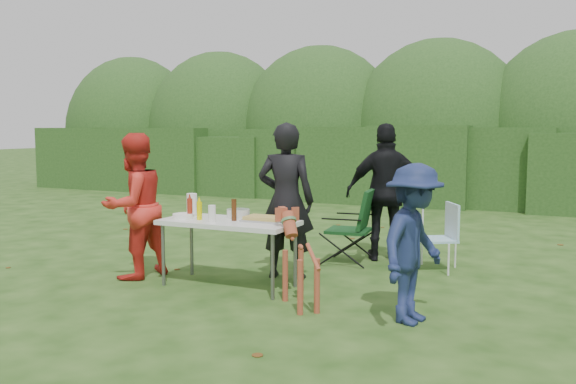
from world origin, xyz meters
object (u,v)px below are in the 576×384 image
at_px(dog, 301,261).
at_px(mustard_bottle, 199,211).
at_px(camping_chair, 348,226).
at_px(beer_bottle, 234,210).
at_px(person_red_jacket, 134,206).
at_px(child, 414,244).
at_px(lawn_chair, 435,236).
at_px(folding_table, 229,225).
at_px(ketchup_bottle, 190,208).
at_px(person_black_puffy, 387,192).
at_px(person_cook, 286,201).
at_px(paper_towel_roll, 192,205).

bearing_deg(dog, mustard_bottle, 35.45).
xyz_separation_m(camping_chair, beer_bottle, (-0.74, -1.66, 0.37)).
distance_m(dog, camping_chair, 2.06).
xyz_separation_m(person_red_jacket, child, (3.36, -0.28, -0.13)).
bearing_deg(dog, lawn_chair, -64.56).
relative_size(folding_table, person_red_jacket, 0.88).
bearing_deg(mustard_bottle, child, -6.91).
bearing_deg(ketchup_bottle, person_black_puffy, 51.02).
bearing_deg(ketchup_bottle, person_red_jacket, -173.39).
distance_m(person_cook, paper_towel_roll, 1.09).
distance_m(person_black_puffy, paper_towel_roll, 2.62).
relative_size(child, camping_chair, 1.47).
relative_size(folding_table, beer_bottle, 6.25).
xyz_separation_m(person_cook, paper_towel_roll, (-0.97, -0.50, -0.04)).
relative_size(child, dog, 1.51).
xyz_separation_m(lawn_chair, ketchup_bottle, (-2.40, -1.78, 0.43)).
height_order(person_red_jacket, dog, person_red_jacket).
xyz_separation_m(person_red_jacket, mustard_bottle, (0.89, 0.02, -0.01)).
height_order(person_red_jacket, mustard_bottle, person_red_jacket).
xyz_separation_m(lawn_chair, paper_towel_roll, (-2.47, -1.63, 0.45)).
distance_m(ketchup_bottle, beer_bottle, 0.56).
xyz_separation_m(child, paper_towel_roll, (-2.71, 0.52, 0.15)).
height_order(camping_chair, mustard_bottle, camping_chair).
xyz_separation_m(child, beer_bottle, (-2.08, 0.40, 0.14)).
distance_m(child, lawn_chair, 2.18).
xyz_separation_m(mustard_bottle, beer_bottle, (0.39, 0.10, 0.02)).
distance_m(camping_chair, ketchup_bottle, 2.17).
relative_size(lawn_chair, paper_towel_roll, 3.23).
bearing_deg(lawn_chair, person_black_puffy, -53.24).
distance_m(folding_table, lawn_chair, 2.61).
xyz_separation_m(person_cook, person_red_jacket, (-1.61, -0.74, -0.06)).
bearing_deg(person_cook, camping_chair, -123.92).
bearing_deg(beer_bottle, person_black_puffy, 61.12).
relative_size(person_cook, person_black_puffy, 1.00).
bearing_deg(camping_chair, lawn_chair, 178.42).
bearing_deg(person_red_jacket, dog, 95.80).
xyz_separation_m(ketchup_bottle, beer_bottle, (0.56, 0.03, 0.01)).
xyz_separation_m(lawn_chair, mustard_bottle, (-2.23, -1.85, 0.42)).
height_order(folding_table, mustard_bottle, mustard_bottle).
distance_m(folding_table, paper_towel_roll, 0.60).
distance_m(person_red_jacket, ketchup_bottle, 0.72).
height_order(person_black_puffy, camping_chair, person_black_puffy).
bearing_deg(camping_chair, dog, 90.06).
xyz_separation_m(lawn_chair, beer_bottle, (-1.84, -1.75, 0.44)).
bearing_deg(folding_table, child, -10.43).
height_order(person_red_jacket, child, person_red_jacket).
height_order(folding_table, lawn_chair, lawn_chair).
bearing_deg(paper_towel_roll, lawn_chair, 33.34).
distance_m(child, dog, 1.14).
xyz_separation_m(mustard_bottle, ketchup_bottle, (-0.17, 0.07, 0.01)).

